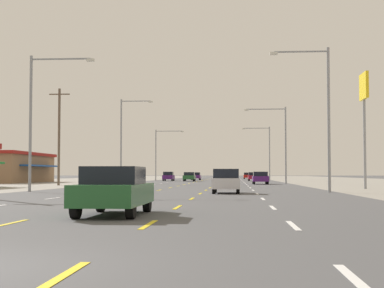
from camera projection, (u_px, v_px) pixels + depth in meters
The scene contains 19 objects.
ground_plane at pixel (203, 184), 73.47m from camera, with size 572.00×572.00×0.00m, color #4C4C4F.
lot_apron_left at pixel (7, 183), 75.20m from camera, with size 28.00×440.00×0.01m, color gray.
lane_markings at pixel (213, 180), 111.83m from camera, with size 10.64×227.60×0.01m.
sedan_center_turn_nearest at pixel (114, 190), 17.98m from camera, with size 1.80×4.50×1.46m.
hatchback_inner_right_near at pixel (226, 181), 37.88m from camera, with size 1.72×3.90×1.54m.
sedan_far_right_mid at pixel (260, 178), 69.76m from camera, with size 1.80×4.50×1.46m.
sedan_inner_left_midfar at pixel (189, 177), 96.05m from camera, with size 1.80×4.50×1.46m.
sedan_far_right_far at pixel (254, 176), 98.92m from camera, with size 1.80×4.50×1.46m.
hatchback_far_left_farther at pixel (169, 176), 100.02m from camera, with size 1.72×3.90×1.54m.
sedan_inner_left_farthest at pixel (196, 176), 115.40m from camera, with size 1.80×4.50×1.46m.
sedan_far_right_distant_a at pixel (248, 176), 134.98m from camera, with size 1.80×4.50×1.46m.
pole_sign_right_row_1 at pixel (364, 98), 49.00m from camera, with size 0.24×2.58×9.51m.
streetlight_left_row_0 at pixel (38, 112), 41.09m from camera, with size 4.52×0.26×9.41m.
streetlight_right_row_0 at pixel (323, 108), 39.74m from camera, with size 3.97×0.26×9.68m.
streetlight_left_row_1 at pixel (124, 135), 74.10m from camera, with size 4.04×0.26×10.51m.
streetlight_right_row_1 at pixel (281, 138), 72.72m from camera, with size 5.11×0.26×9.38m.
streetlight_left_row_2 at pixel (159, 150), 107.02m from camera, with size 5.16×0.26×9.10m.
streetlight_right_row_2 at pixel (266, 149), 105.69m from camera, with size 4.93×0.26×9.55m.
utility_pole_left_row_1 at pixel (59, 135), 62.97m from camera, with size 2.20×0.26×10.24m.
Camera 1 is at (3.84, -7.53, 1.25)m, focal length 55.86 mm.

